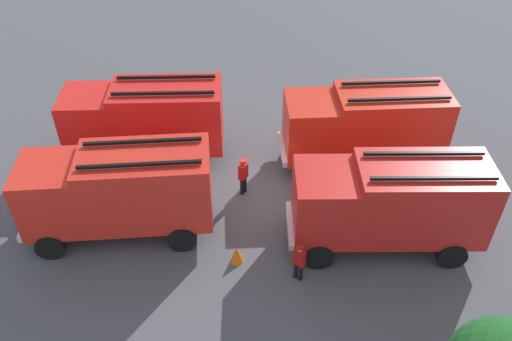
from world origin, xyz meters
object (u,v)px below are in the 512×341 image
at_px(firefighter_0, 299,261).
at_px(firefighter_1, 243,175).
at_px(fire_truck_1, 145,118).
at_px(traffic_cone_0, 237,255).
at_px(fire_truck_2, 391,201).
at_px(fire_truck_3, 119,189).
at_px(fire_truck_0, 366,124).
at_px(traffic_cone_1, 121,193).

xyz_separation_m(firefighter_0, firefighter_1, (2.38, -4.56, 0.08)).
height_order(fire_truck_1, firefighter_1, fire_truck_1).
xyz_separation_m(firefighter_0, traffic_cone_0, (2.29, -0.65, -0.57)).
distance_m(fire_truck_2, fire_truck_3, 10.11).
bearing_deg(fire_truck_0, traffic_cone_0, 43.82).
bearing_deg(fire_truck_2, firefighter_1, -28.51).
bearing_deg(fire_truck_2, traffic_cone_1, -13.68).
relative_size(fire_truck_0, fire_truck_2, 1.01).
bearing_deg(fire_truck_1, fire_truck_0, 175.33).
xyz_separation_m(fire_truck_0, traffic_cone_0, (5.13, 6.37, -1.80)).
height_order(fire_truck_0, fire_truck_1, same).
bearing_deg(traffic_cone_0, fire_truck_2, -166.35).
distance_m(firefighter_1, traffic_cone_1, 5.25).
bearing_deg(fire_truck_3, fire_truck_2, 171.56).
xyz_separation_m(fire_truck_1, traffic_cone_0, (-4.69, 6.20, -1.80)).
relative_size(fire_truck_2, traffic_cone_1, 11.78).
bearing_deg(fire_truck_1, fire_truck_2, 149.04).
height_order(fire_truck_2, fire_truck_3, same).
xyz_separation_m(firefighter_1, traffic_cone_1, (5.15, 0.76, -0.69)).
bearing_deg(fire_truck_1, traffic_cone_1, 74.20).
height_order(fire_truck_1, traffic_cone_1, fire_truck_1).
xyz_separation_m(fire_truck_0, fire_truck_1, (9.82, 0.17, 0.00)).
relative_size(fire_truck_2, firefighter_1, 4.14).
relative_size(fire_truck_1, firefighter_0, 4.45).
bearing_deg(firefighter_0, fire_truck_1, 75.44).
bearing_deg(firefighter_1, traffic_cone_1, -141.16).
relative_size(fire_truck_0, traffic_cone_1, 11.93).
bearing_deg(firefighter_0, traffic_cone_0, 103.98).
xyz_separation_m(firefighter_0, traffic_cone_1, (7.52, -3.80, -0.61)).
height_order(fire_truck_1, fire_truck_2, same).
distance_m(fire_truck_3, traffic_cone_0, 5.06).
xyz_separation_m(fire_truck_1, fire_truck_3, (-0.15, 4.87, 0.00)).
height_order(fire_truck_1, firefighter_0, fire_truck_1).
relative_size(fire_truck_1, traffic_cone_1, 11.85).
height_order(fire_truck_0, traffic_cone_0, fire_truck_0).
relative_size(fire_truck_2, traffic_cone_0, 10.42).
bearing_deg(firefighter_1, firefighter_0, -31.99).
bearing_deg(firefighter_0, fire_truck_0, 7.91).
height_order(fire_truck_3, traffic_cone_0, fire_truck_3).
distance_m(fire_truck_2, firefighter_0, 4.04).
relative_size(fire_truck_0, firefighter_1, 4.19).
bearing_deg(fire_truck_1, firefighter_1, 147.76).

